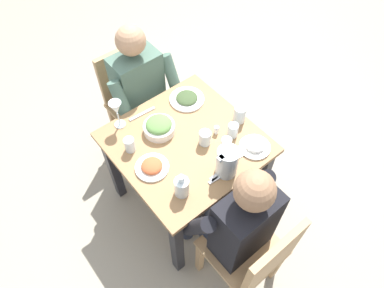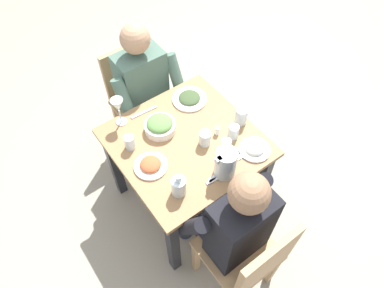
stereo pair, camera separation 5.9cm
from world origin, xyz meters
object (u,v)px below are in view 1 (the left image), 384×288
Objects in this scene: dining_table at (186,154)px; diner_near at (231,218)px; plate_dolmas at (187,99)px; wine_glass at (116,109)px; chair_near at (254,256)px; salt_shaker at (216,130)px; water_glass_far_right at (226,145)px; water_glass_by_pitcher at (205,138)px; diner_far at (147,99)px; water_glass_near_left at (233,130)px; plate_rice_curry at (152,167)px; water_glass_far_left at (240,114)px; oil_carafe at (182,187)px; chair_far at (133,97)px; water_pitcher at (227,162)px; salad_bowl at (159,127)px; plate_yoghurt at (255,146)px; water_glass_center at (130,145)px.

diner_near is (-0.09, -0.51, 0.04)m from dining_table.
wine_glass reaches higher than plate_dolmas.
salt_shaker is at bearing 66.79° from chair_near.
water_glass_far_right is (0.14, -0.20, 0.19)m from dining_table.
dining_table is 0.22m from water_glass_by_pitcher.
chair_near is 1.24m from diner_far.
diner_far is at bearing 106.19° from water_glass_near_left.
plate_rice_curry is at bearing 167.74° from water_glass_near_left.
dining_table is 0.42m from water_glass_far_left.
chair_near is 4.53× the size of plate_rice_curry.
diner_near reaches higher than water_glass_near_left.
water_glass_far_left is at bearing -36.46° from wine_glass.
chair_near is at bearing -97.35° from dining_table.
diner_far is (0.15, 1.22, 0.15)m from chair_near.
water_glass_by_pitcher is 0.57× the size of oil_carafe.
diner_near is 0.48m from water_glass_by_pitcher.
chair_far is 4.61× the size of water_pitcher.
salad_bowl is 0.58m from plate_yoghurt.
salad_bowl is at bearing 128.09° from plate_yoghurt.
diner_far is 0.51m from water_glass_center.
diner_far is 0.60m from salt_shaker.
oil_carafe is (-0.29, -0.77, 0.15)m from diner_far.
oil_carafe is at bearing -82.18° from water_glass_center.
water_glass_center is at bearing -121.98° from chair_far.
water_glass_far_right is (0.21, -0.36, 0.01)m from salad_bowl.
plate_rice_curry is at bearing -94.63° from wine_glass.
salad_bowl is 0.45m from oil_carafe.
chair_near is 4.47× the size of wine_glass.
diner_far reaches higher than water_glass_by_pitcher.
diner_near is 0.31m from water_pitcher.
water_glass_near_left is (0.19, -0.86, 0.28)m from chair_far.
water_glass_far_right is at bearing 8.87° from oil_carafe.
dining_table is 0.44m from plate_yoghurt.
plate_dolmas is 2.42× the size of water_glass_by_pitcher.
water_glass_center is (-0.35, -0.35, 0.14)m from diner_far.
plate_rice_curry is at bearing 157.15° from water_glass_far_right.
plate_yoghurt is 1.63× the size of water_glass_far_left.
water_glass_by_pitcher reaches higher than salad_bowl.
diner_near is 5.98× the size of wine_glass.
diner_far is at bearing 92.19° from water_glass_by_pitcher.
chair_far is 7.80× the size of water_glass_far_left.
water_glass_far_right is at bearing -85.03° from chair_far.
water_glass_by_pitcher reaches higher than salt_shaker.
oil_carafe is (-0.29, -0.97, 0.29)m from chair_far.
salt_shaker is (0.47, -0.22, -0.02)m from water_glass_center.
water_glass_far_right is at bearing -55.35° from dining_table.
plate_rice_curry is 0.35m from water_glass_by_pitcher.
diner_near is at bearing -126.91° from water_glass_far_right.
water_pitcher is (0.14, 0.20, 0.19)m from diner_near.
wine_glass reaches higher than water_glass_by_pitcher.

